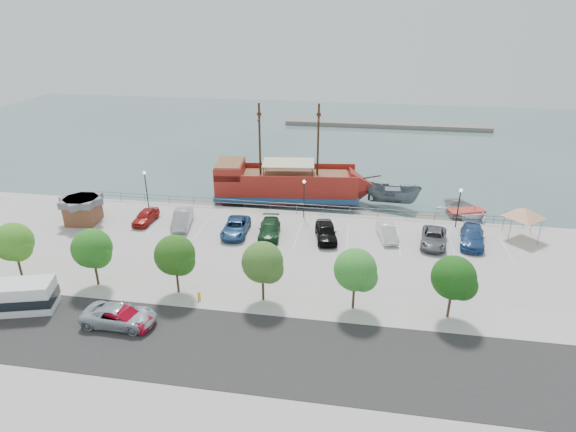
# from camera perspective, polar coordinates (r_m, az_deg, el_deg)

# --- Properties ---
(ground) EXTENTS (160.00, 160.00, 0.00)m
(ground) POSITION_cam_1_polar(r_m,az_deg,el_deg) (47.28, 0.81, -4.37)
(ground) COLOR #425F64
(land_slab) EXTENTS (100.00, 58.00, 1.20)m
(land_slab) POSITION_cam_1_polar(r_m,az_deg,el_deg) (30.45, -5.59, -22.41)
(land_slab) COLOR #B1AEA9
(land_slab) RESTS_ON ground
(street) EXTENTS (100.00, 8.00, 0.04)m
(street) POSITION_cam_1_polar(r_m,az_deg,el_deg) (33.59, -3.42, -15.64)
(street) COLOR #272425
(street) RESTS_ON land_slab
(sidewalk) EXTENTS (100.00, 4.00, 0.05)m
(sidewalk) POSITION_cam_1_polar(r_m,az_deg,el_deg) (38.30, -1.46, -10.02)
(sidewalk) COLOR #B5B1AB
(sidewalk) RESTS_ON land_slab
(seawall_railing) EXTENTS (50.00, 0.06, 1.00)m
(seawall_railing) POSITION_cam_1_polar(r_m,az_deg,el_deg) (53.61, 2.06, 0.96)
(seawall_railing) COLOR #585C60
(seawall_railing) RESTS_ON land_slab
(far_shore) EXTENTS (40.00, 3.00, 0.80)m
(far_shore) POSITION_cam_1_polar(r_m,az_deg,el_deg) (98.77, 11.55, 10.51)
(far_shore) COLOR slate
(far_shore) RESTS_ON ground
(pirate_ship) EXTENTS (20.13, 7.65, 12.55)m
(pirate_ship) POSITION_cam_1_polar(r_m,az_deg,el_deg) (58.70, 1.24, 3.65)
(pirate_ship) COLOR maroon
(pirate_ship) RESTS_ON ground
(patrol_boat) EXTENTS (7.07, 3.85, 2.59)m
(patrol_boat) POSITION_cam_1_polar(r_m,az_deg,el_deg) (58.82, 12.23, 2.29)
(patrol_boat) COLOR slate
(patrol_boat) RESTS_ON ground
(speedboat) EXTENTS (7.15, 8.39, 1.47)m
(speedboat) POSITION_cam_1_polar(r_m,az_deg,el_deg) (57.65, 20.31, 0.25)
(speedboat) COLOR silver
(speedboat) RESTS_ON ground
(dock_west) EXTENTS (7.55, 2.54, 0.43)m
(dock_west) POSITION_cam_1_polar(r_m,az_deg,el_deg) (58.60, -11.42, 1.14)
(dock_west) COLOR gray
(dock_west) RESTS_ON ground
(dock_mid) EXTENTS (7.23, 3.42, 0.40)m
(dock_mid) POSITION_cam_1_polar(r_m,az_deg,el_deg) (55.14, 11.45, -0.36)
(dock_mid) COLOR gray
(dock_mid) RESTS_ON ground
(dock_east) EXTENTS (8.03, 3.96, 0.44)m
(dock_east) POSITION_cam_1_polar(r_m,az_deg,el_deg) (55.97, 18.81, -0.81)
(dock_east) COLOR #6C645B
(dock_east) RESTS_ON ground
(shed) EXTENTS (3.73, 3.73, 2.79)m
(shed) POSITION_cam_1_polar(r_m,az_deg,el_deg) (55.24, -23.17, 0.74)
(shed) COLOR brown
(shed) RESTS_ON land_slab
(canopy_tent) EXTENTS (4.52, 4.52, 3.62)m
(canopy_tent) POSITION_cam_1_polar(r_m,az_deg,el_deg) (52.17, 26.30, 0.83)
(canopy_tent) COLOR slate
(canopy_tent) RESTS_ON land_slab
(street_van) EXTENTS (5.36, 2.51, 1.48)m
(street_van) POSITION_cam_1_polar(r_m,az_deg,el_deg) (37.46, -19.39, -11.09)
(street_van) COLOR #A8B4BE
(street_van) RESTS_ON street
(street_sedan) EXTENTS (4.23, 2.13, 1.33)m
(street_sedan) POSITION_cam_1_polar(r_m,az_deg,el_deg) (37.17, -18.77, -11.44)
(street_sedan) COLOR #AA061D
(street_sedan) RESTS_ON street
(shuttle_bus) EXTENTS (7.04, 4.07, 2.34)m
(shuttle_bus) POSITION_cam_1_polar(r_m,az_deg,el_deg) (42.22, -30.21, -8.37)
(shuttle_bus) COLOR white
(shuttle_bus) RESTS_ON street
(fire_hydrant) EXTENTS (0.25, 0.25, 0.72)m
(fire_hydrant) POSITION_cam_1_polar(r_m,az_deg,el_deg) (38.86, -10.49, -9.25)
(fire_hydrant) COLOR yellow
(fire_hydrant) RESTS_ON sidewalk
(lamp_post_left) EXTENTS (0.36, 0.36, 4.28)m
(lamp_post_left) POSITION_cam_1_polar(r_m,az_deg,el_deg) (56.54, -16.52, 3.82)
(lamp_post_left) COLOR black
(lamp_post_left) RESTS_ON land_slab
(lamp_post_mid) EXTENTS (0.36, 0.36, 4.28)m
(lamp_post_mid) POSITION_cam_1_polar(r_m,az_deg,el_deg) (51.51, 1.91, 2.88)
(lamp_post_mid) COLOR black
(lamp_post_mid) RESTS_ON land_slab
(lamp_post_right) EXTENTS (0.36, 0.36, 4.28)m
(lamp_post_right) POSITION_cam_1_polar(r_m,az_deg,el_deg) (52.10, 19.64, 1.69)
(lamp_post_right) COLOR black
(lamp_post_right) RESTS_ON land_slab
(tree_a) EXTENTS (3.30, 3.20, 5.00)m
(tree_a) POSITION_cam_1_polar(r_m,az_deg,el_deg) (45.58, -29.67, -2.84)
(tree_a) COLOR #473321
(tree_a) RESTS_ON sidewalk
(tree_b) EXTENTS (3.30, 3.20, 5.00)m
(tree_b) POSITION_cam_1_polar(r_m,az_deg,el_deg) (41.65, -22.08, -3.74)
(tree_b) COLOR #473321
(tree_b) RESTS_ON sidewalk
(tree_c) EXTENTS (3.30, 3.20, 5.00)m
(tree_c) POSITION_cam_1_polar(r_m,az_deg,el_deg) (38.61, -13.10, -4.72)
(tree_c) COLOR #473321
(tree_c) RESTS_ON sidewalk
(tree_d) EXTENTS (3.30, 3.20, 5.00)m
(tree_d) POSITION_cam_1_polar(r_m,az_deg,el_deg) (36.66, -2.85, -5.69)
(tree_d) COLOR #473321
(tree_d) RESTS_ON sidewalk
(tree_e) EXTENTS (3.30, 3.20, 5.00)m
(tree_e) POSITION_cam_1_polar(r_m,az_deg,el_deg) (36.00, 8.19, -6.53)
(tree_e) COLOR #473321
(tree_e) RESTS_ON sidewalk
(tree_f) EXTENTS (3.30, 3.20, 5.00)m
(tree_f) POSITION_cam_1_polar(r_m,az_deg,el_deg) (36.68, 19.25, -7.12)
(tree_f) COLOR #473321
(tree_f) RESTS_ON sidewalk
(parked_car_a) EXTENTS (1.78, 4.15, 1.40)m
(parked_car_a) POSITION_cam_1_polar(r_m,az_deg,el_deg) (53.23, -16.52, -0.03)
(parked_car_a) COLOR #A61D1B
(parked_car_a) RESTS_ON land_slab
(parked_car_b) EXTENTS (2.62, 5.08, 1.60)m
(parked_car_b) POSITION_cam_1_polar(r_m,az_deg,el_deg) (51.43, -12.43, -0.31)
(parked_car_b) COLOR #A2A4A5
(parked_car_b) RESTS_ON land_slab
(parked_car_c) EXTENTS (2.67, 5.29, 1.44)m
(parked_car_c) POSITION_cam_1_polar(r_m,az_deg,el_deg) (48.77, -6.23, -1.34)
(parked_car_c) COLOR navy
(parked_car_c) RESTS_ON land_slab
(parked_car_d) EXTENTS (2.60, 5.21, 1.45)m
(parked_car_d) POSITION_cam_1_polar(r_m,az_deg,el_deg) (48.09, -2.22, -1.58)
(parked_car_d) COLOR #13351A
(parked_car_d) RESTS_ON land_slab
(parked_car_e) EXTENTS (2.84, 5.14, 1.65)m
(parked_car_e) POSITION_cam_1_polar(r_m,az_deg,el_deg) (47.49, 4.52, -1.85)
(parked_car_e) COLOR black
(parked_car_e) RESTS_ON land_slab
(parked_car_f) EXTENTS (2.28, 4.42, 1.39)m
(parked_car_f) POSITION_cam_1_polar(r_m,az_deg,el_deg) (48.57, 11.66, -1.86)
(parked_car_f) COLOR white
(parked_car_f) RESTS_ON land_slab
(parked_car_g) EXTENTS (3.01, 5.32, 1.40)m
(parked_car_g) POSITION_cam_1_polar(r_m,az_deg,el_deg) (48.43, 16.89, -2.51)
(parked_car_g) COLOR #5C5C65
(parked_car_g) RESTS_ON land_slab
(parked_car_h) EXTENTS (3.02, 5.62, 1.55)m
(parked_car_h) POSITION_cam_1_polar(r_m,az_deg,el_deg) (49.77, 21.00, -2.29)
(parked_car_h) COLOR navy
(parked_car_h) RESTS_ON land_slab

